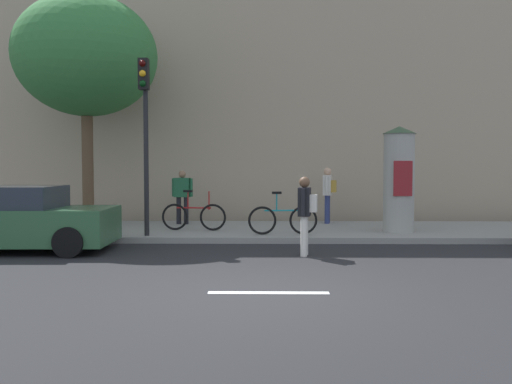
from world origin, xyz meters
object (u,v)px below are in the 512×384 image
at_px(bicycle_upright, 194,216).
at_px(pedestrian_with_backpack, 182,193).
at_px(bicycle_leaning, 283,219).
at_px(pedestrian_tallest, 328,190).
at_px(poster_column, 399,178).
at_px(street_tree, 86,57).
at_px(parked_car_red, 10,219).
at_px(pedestrian_in_dark_shirt, 305,209).
at_px(traffic_light, 145,118).

bearing_deg(bicycle_upright, pedestrian_with_backpack, 109.12).
height_order(bicycle_leaning, bicycle_upright, same).
bearing_deg(pedestrian_tallest, bicycle_upright, -154.27).
xyz_separation_m(poster_column, bicycle_leaning, (-3.07, -0.58, -1.02)).
bearing_deg(street_tree, poster_column, -6.95).
distance_m(street_tree, parked_car_red, 5.51).
bearing_deg(pedestrian_with_backpack, bicycle_upright, -70.88).
xyz_separation_m(pedestrian_in_dark_shirt, pedestrian_with_backpack, (-3.32, 4.74, 0.10)).
bearing_deg(street_tree, pedestrian_tallest, 8.72).
xyz_separation_m(pedestrian_tallest, bicycle_upright, (-3.84, -1.85, -0.62)).
distance_m(traffic_light, bicycle_leaning, 4.26).
bearing_deg(bicycle_upright, bicycle_leaning, -19.35).
distance_m(bicycle_leaning, bicycle_upright, 2.52).
relative_size(street_tree, bicycle_leaning, 3.69).
distance_m(pedestrian_tallest, parked_car_red, 8.82).
xyz_separation_m(street_tree, parked_car_red, (-0.61, -3.44, -4.27)).
bearing_deg(bicycle_leaning, street_tree, 163.57).
xyz_separation_m(bicycle_upright, parked_car_red, (-3.72, -2.65, 0.16)).
relative_size(street_tree, parked_car_red, 1.47).
distance_m(traffic_light, street_tree, 3.47).
relative_size(pedestrian_in_dark_shirt, bicycle_leaning, 0.94).
relative_size(poster_column, pedestrian_with_backpack, 1.73).
bearing_deg(parked_car_red, bicycle_leaning, 16.58).
bearing_deg(pedestrian_with_backpack, pedestrian_tallest, 3.52).
bearing_deg(pedestrian_in_dark_shirt, parked_car_red, 175.53).
bearing_deg(bicycle_leaning, poster_column, 10.64).
distance_m(pedestrian_in_dark_shirt, bicycle_upright, 4.22).
height_order(pedestrian_with_backpack, parked_car_red, pedestrian_with_backpack).
height_order(bicycle_leaning, parked_car_red, parked_car_red).
xyz_separation_m(poster_column, parked_car_red, (-9.17, -2.39, -0.86)).
relative_size(street_tree, bicycle_upright, 3.69).
bearing_deg(parked_car_red, bicycle_upright, 35.44).
height_order(pedestrian_tallest, bicycle_leaning, pedestrian_tallest).
relative_size(poster_column, bicycle_upright, 1.57).
distance_m(pedestrian_in_dark_shirt, bicycle_leaning, 2.40).
bearing_deg(pedestrian_in_dark_shirt, pedestrian_with_backpack, 124.96).
distance_m(poster_column, pedestrian_tallest, 2.68).
relative_size(bicycle_leaning, parked_car_red, 0.40).
bearing_deg(bicycle_leaning, pedestrian_in_dark_shirt, -80.46).
bearing_deg(pedestrian_in_dark_shirt, pedestrian_tallest, 77.86).
height_order(pedestrian_in_dark_shirt, bicycle_upright, pedestrian_in_dark_shirt).
bearing_deg(pedestrian_tallest, pedestrian_with_backpack, -176.48).
bearing_deg(bicycle_leaning, parked_car_red, -163.42).
xyz_separation_m(street_tree, pedestrian_with_backpack, (2.57, 0.80, -3.88)).
bearing_deg(pedestrian_with_backpack, traffic_light, -99.60).
xyz_separation_m(poster_column, bicycle_upright, (-5.44, 0.26, -1.02)).
distance_m(pedestrian_in_dark_shirt, parked_car_red, 6.52).
distance_m(pedestrian_tallest, bicycle_upright, 4.31).
bearing_deg(poster_column, bicycle_upright, 177.28).
xyz_separation_m(traffic_light, bicycle_upright, (1.02, 1.23, -2.53)).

